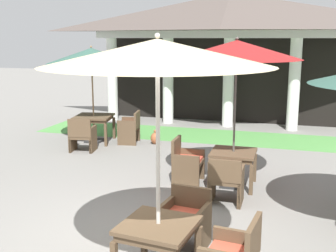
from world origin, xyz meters
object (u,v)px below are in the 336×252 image
patio_umbrella_near_foreground (237,51)px  patio_umbrella_far_back (91,56)px  patio_table_far_back (94,119)px  patio_table_near_foreground (233,156)px  patio_table_mid_left (158,232)px  patio_umbrella_mid_left (157,56)px  patio_chair_near_foreground_south (226,181)px  patio_chair_far_back_east (130,128)px  patio_chair_near_foreground_west (187,162)px  terracotta_urn (155,138)px  patio_chair_far_back_south (82,136)px  patio_chair_mid_left_north (186,219)px

patio_umbrella_near_foreground → patio_umbrella_far_back: 4.97m
patio_table_far_back → patio_umbrella_far_back: size_ratio=0.43×
patio_table_near_foreground → patio_table_mid_left: size_ratio=0.92×
patio_umbrella_mid_left → patio_chair_near_foreground_south: bearing=81.2°
patio_chair_far_back_east → patio_umbrella_near_foreground: bearing=-139.5°
patio_chair_near_foreground_west → patio_table_far_back: (-3.32, 2.56, 0.24)m
patio_table_far_back → terracotta_urn: (1.73, 0.25, -0.49)m
patio_chair_far_back_east → terracotta_urn: bearing=-93.0°
patio_chair_far_back_south → terracotta_urn: 2.03m
patio_table_mid_left → patio_chair_mid_left_north: (0.11, 0.91, -0.22)m
patio_table_mid_left → patio_umbrella_far_back: (-3.87, 6.12, 1.78)m
patio_umbrella_far_back → patio_chair_near_foreground_west: bearing=-37.6°
patio_chair_near_foreground_south → patio_umbrella_mid_left: bearing=-99.3°
patio_umbrella_far_back → patio_chair_far_back_south: bearing=-80.5°
patio_table_far_back → terracotta_urn: patio_table_far_back is taller
patio_chair_far_back_south → patio_chair_near_foreground_west: bearing=-35.4°
patio_chair_mid_left_north → terracotta_urn: 5.91m
patio_table_far_back → patio_chair_far_back_east: bearing=9.5°
patio_umbrella_mid_left → patio_chair_far_back_east: 7.26m
patio_umbrella_mid_left → patio_chair_far_back_east: size_ratio=3.31×
patio_chair_mid_left_north → patio_chair_near_foreground_south: bearing=-93.1°
patio_umbrella_near_foreground → patio_chair_far_back_south: size_ratio=3.29×
patio_chair_near_foreground_south → terracotta_urn: bearing=123.7°
patio_table_mid_left → terracotta_urn: size_ratio=2.35×
patio_table_far_back → patio_chair_far_back_east: (1.02, 0.17, -0.23)m
patio_table_near_foreground → patio_table_far_back: (-4.26, 2.55, 0.05)m
patio_chair_near_foreground_west → patio_chair_far_back_south: patio_chair_near_foreground_west is taller
patio_table_near_foreground → terracotta_urn: size_ratio=2.15×
patio_umbrella_near_foreground → patio_chair_far_back_south: patio_umbrella_near_foreground is taller
patio_chair_near_foreground_south → patio_chair_far_back_south: patio_chair_far_back_south is taller
patio_chair_far_back_east → patio_chair_near_foreground_west: bearing=-149.4°
patio_umbrella_mid_left → patio_chair_mid_left_north: (0.11, 0.91, -2.29)m
patio_table_near_foreground → patio_chair_far_back_south: size_ratio=0.98×
patio_table_near_foreground → patio_umbrella_far_back: patio_umbrella_far_back is taller
patio_chair_near_foreground_west → patio_chair_far_back_south: size_ratio=1.02×
patio_table_near_foreground → patio_umbrella_mid_left: patio_umbrella_mid_left is taller
patio_table_near_foreground → patio_umbrella_mid_left: 4.15m
patio_table_near_foreground → patio_chair_far_back_east: bearing=140.0°
patio_chair_mid_left_north → patio_table_far_back: 6.56m
patio_table_near_foreground → patio_chair_near_foreground_west: 0.96m
patio_umbrella_near_foreground → patio_chair_mid_left_north: (-0.29, -2.66, -2.25)m
patio_chair_mid_left_north → patio_chair_far_back_south: patio_chair_far_back_south is taller
patio_umbrella_mid_left → patio_chair_far_back_east: (-2.84, 6.29, -2.26)m
patio_chair_far_back_east → patio_chair_near_foreground_south: bearing=-147.9°
patio_chair_far_back_east → patio_table_near_foreground: bearing=-139.5°
patio_umbrella_far_back → patio_chair_far_back_south: (0.17, -1.03, -1.99)m
patio_umbrella_far_back → patio_chair_far_back_east: size_ratio=3.02×
patio_umbrella_far_back → patio_umbrella_near_foreground: bearing=-30.9°
patio_table_far_back → patio_chair_far_back_south: (0.17, -1.03, -0.25)m
patio_chair_near_foreground_south → patio_umbrella_far_back: patio_umbrella_far_back is taller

